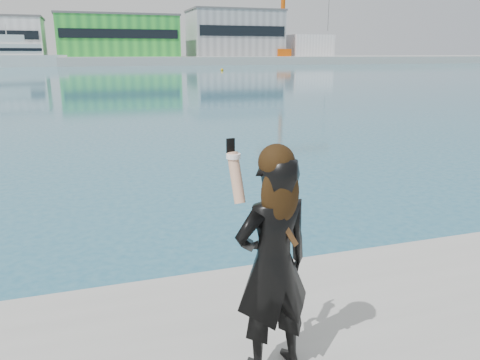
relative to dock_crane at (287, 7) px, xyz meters
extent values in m
cube|color=#9E9E99|center=(-53.20, 8.00, -14.07)|extent=(320.00, 40.00, 2.00)
cube|color=green|center=(-45.20, 6.00, -8.07)|extent=(30.00, 16.00, 10.00)
cube|color=black|center=(-45.20, -2.10, -7.57)|extent=(28.50, 0.20, 2.20)
cube|color=#59595B|center=(-45.20, 6.00, -2.82)|extent=(30.60, 16.32, 0.50)
cube|color=gray|center=(-13.20, 6.00, -7.07)|extent=(25.00, 15.00, 12.00)
cube|color=black|center=(-13.20, -1.60, -6.47)|extent=(23.75, 0.20, 2.64)
cube|color=#59595B|center=(-13.20, 6.00, -0.82)|extent=(25.50, 15.30, 0.50)
cube|color=silver|center=(8.80, 4.00, -10.07)|extent=(12.00, 10.00, 6.00)
cube|color=#E75A0D|center=(-1.20, 0.00, -12.07)|extent=(4.00, 4.00, 2.00)
cylinder|color=#E75A0D|center=(-1.20, 0.00, -0.07)|extent=(1.20, 1.20, 22.00)
cylinder|color=black|center=(12.80, 0.00, 1.93)|extent=(0.10, 0.10, 16.00)
cylinder|color=silver|center=(-31.20, -1.00, -9.07)|extent=(0.16, 0.16, 8.00)
cube|color=red|center=(-30.60, -1.00, -5.67)|extent=(1.20, 0.04, 0.80)
cube|color=white|center=(-67.34, -11.58, -13.82)|extent=(19.33, 10.45, 2.48)
cube|color=white|center=(-68.33, -11.88, -11.44)|extent=(11.17, 7.21, 2.28)
cube|color=white|center=(-69.32, -12.19, -9.37)|extent=(6.97, 5.20, 1.86)
cube|color=black|center=(-68.33, -11.88, -11.44)|extent=(11.40, 7.37, 0.62)
cylinder|color=silver|center=(-69.32, -12.19, -7.41)|extent=(0.17, 0.17, 2.07)
sphere|color=#D79C0B|center=(-32.19, -47.08, -15.07)|extent=(0.50, 0.50, 0.50)
imported|color=black|center=(-53.48, -122.56, -13.51)|extent=(0.60, 0.44, 1.52)
sphere|color=black|center=(-53.48, -122.58, -12.80)|extent=(0.23, 0.23, 0.23)
ellipsoid|color=black|center=(-53.47, -122.62, -12.99)|extent=(0.25, 0.13, 0.40)
cylinder|color=tan|center=(-53.71, -122.49, -12.90)|extent=(0.10, 0.19, 0.33)
cylinder|color=white|center=(-53.72, -122.45, -12.77)|extent=(0.09, 0.09, 0.03)
cube|color=black|center=(-53.72, -122.41, -12.72)|extent=(0.06, 0.02, 0.11)
cube|color=#4C2D14|center=(-53.44, -122.64, -13.20)|extent=(0.21, 0.05, 0.31)
camera|label=1|loc=(-54.57, -125.18, -12.14)|focal=35.00mm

